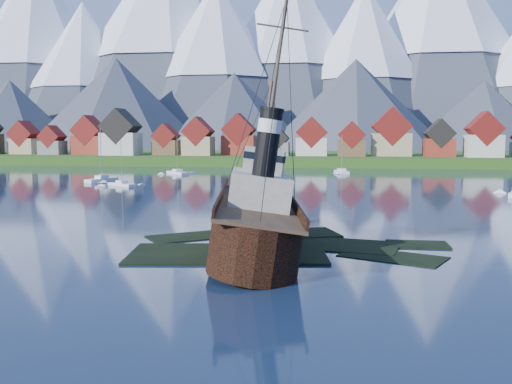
# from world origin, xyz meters

# --- Properties ---
(ground) EXTENTS (1400.00, 1400.00, 0.00)m
(ground) POSITION_xyz_m (0.00, 0.00, 0.00)
(ground) COLOR #15233C
(ground) RESTS_ON ground
(shoal) EXTENTS (31.71, 21.24, 1.14)m
(shoal) POSITION_xyz_m (1.78, 2.15, -0.35)
(shoal) COLOR black
(shoal) RESTS_ON ground
(shore_bank) EXTENTS (600.00, 80.00, 3.20)m
(shore_bank) POSITION_xyz_m (0.00, 170.00, 0.00)
(shore_bank) COLOR #254D16
(shore_bank) RESTS_ON ground
(seawall) EXTENTS (600.00, 2.50, 2.00)m
(seawall) POSITION_xyz_m (0.00, 132.00, 0.00)
(seawall) COLOR #3F3D38
(seawall) RESTS_ON ground
(town) EXTENTS (250.96, 16.69, 17.30)m
(town) POSITION_xyz_m (-33.12, 152.18, 8.99)
(town) COLOR maroon
(town) RESTS_ON ground
(mountains) EXTENTS (965.00, 340.00, 205.00)m
(mountains) POSITION_xyz_m (-0.79, 481.26, 89.34)
(mountains) COLOR #2D333D
(mountains) RESTS_ON ground
(tugboat_wreck) EXTENTS (7.12, 30.69, 24.32)m
(tugboat_wreck) POSITION_xyz_m (-1.14, 1.45, 3.05)
(tugboat_wreck) COLOR black
(tugboat_wreck) RESTS_ON ground
(sailboat_b) EXTENTS (5.10, 9.10, 12.87)m
(sailboat_b) POSITION_xyz_m (-46.54, 71.34, 0.30)
(sailboat_b) COLOR white
(sailboat_b) RESTS_ON ground
(sailboat_c) EXTENTS (7.42, 6.00, 9.94)m
(sailboat_c) POSITION_xyz_m (-37.93, 61.70, 0.22)
(sailboat_c) COLOR white
(sailboat_c) RESTS_ON ground
(sailboat_e) EXTENTS (4.29, 9.81, 11.04)m
(sailboat_e) POSITION_xyz_m (8.30, 107.12, 0.24)
(sailboat_e) COLOR white
(sailboat_e) RESTS_ON ground
(sailboat_f) EXTENTS (7.93, 8.36, 10.84)m
(sailboat_f) POSITION_xyz_m (-36.11, 97.93, 0.24)
(sailboat_f) COLOR white
(sailboat_f) RESTS_ON ground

